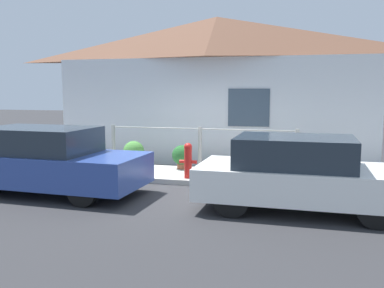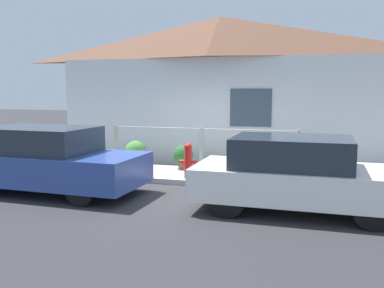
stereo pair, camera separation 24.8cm
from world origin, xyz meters
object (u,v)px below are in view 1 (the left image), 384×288
object	(u,v)px
potted_plant_near_hydrant	(182,156)
potted_plant_corner	(274,164)
car_right	(300,174)
car_left	(45,161)
potted_plant_by_fence	(134,152)
fire_hydrant	(188,160)

from	to	relation	value
potted_plant_near_hydrant	potted_plant_corner	distance (m)	2.30
car_right	potted_plant_near_hydrant	xyz separation A→B (m)	(-2.93, 2.69, -0.20)
car_left	potted_plant_by_fence	world-z (taller)	car_left
potted_plant_near_hydrant	potted_plant_corner	bearing A→B (deg)	0.08
car_right	potted_plant_corner	size ratio (longest dim) A/B	8.16
fire_hydrant	potted_plant_by_fence	xyz separation A→B (m)	(-1.77, 1.07, -0.04)
fire_hydrant	potted_plant_corner	bearing A→B (deg)	30.04
car_left	potted_plant_by_fence	xyz separation A→B (m)	(0.83, 2.69, -0.17)
potted_plant_by_fence	potted_plant_corner	bearing A→B (deg)	-0.01
potted_plant_by_fence	potted_plant_near_hydrant	bearing A→B (deg)	-0.16
potted_plant_by_fence	car_left	bearing A→B (deg)	-107.19
fire_hydrant	potted_plant_corner	size ratio (longest dim) A/B	1.79
potted_plant_near_hydrant	potted_plant_corner	xyz separation A→B (m)	(2.30, 0.00, -0.10)
car_left	fire_hydrant	world-z (taller)	car_left
car_right	potted_plant_corner	xyz separation A→B (m)	(-0.64, 2.69, -0.31)
car_left	car_right	world-z (taller)	car_left
fire_hydrant	car_left	bearing A→B (deg)	-147.98
potted_plant_near_hydrant	potted_plant_by_fence	distance (m)	1.32
car_left	potted_plant_by_fence	bearing A→B (deg)	74.96
fire_hydrant	potted_plant_near_hydrant	world-z (taller)	fire_hydrant
car_left	car_right	xyz separation A→B (m)	(5.08, -0.00, -0.02)
potted_plant_corner	car_left	bearing A→B (deg)	-148.79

